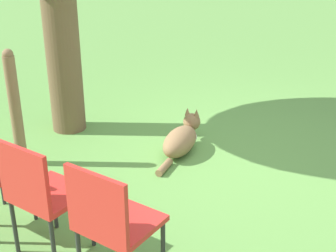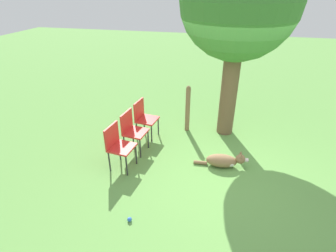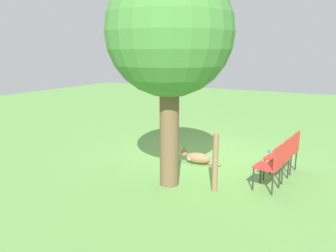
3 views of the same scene
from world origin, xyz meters
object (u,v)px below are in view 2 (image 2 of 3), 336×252
Objects in this scene: fence_post at (188,108)px; dog at (224,161)px; red_chair_2 at (144,116)px; red_chair_0 at (118,144)px; oak_tree at (240,2)px; red_chair_1 at (132,129)px; tennis_ball at (130,219)px.

dog is at bearing -53.35° from fence_post.
dog is 1.17× the size of red_chair_2.
fence_post reaches higher than red_chair_0.
red_chair_1 is at bearing -146.28° from oak_tree.
tennis_ball is (-1.31, -1.67, -0.10)m from dog.
red_chair_2 is 12.85× the size of tennis_ball.
oak_tree is at bearing 88.01° from dog.
oak_tree is at bearing 27.50° from red_chair_2.
oak_tree is 3.18m from red_chair_1.
dog is 2.04m from red_chair_0.
red_chair_0 is 1.46m from tennis_ball.
red_chair_0 is 1.00× the size of red_chair_2.
tennis_ball is at bearing -97.45° from fence_post.
dog is at bearing 51.72° from tennis_ball.
red_chair_2 reaches higher than tennis_ball.
dog is 1.94m from red_chair_1.
red_chair_1 is (-1.84, -1.23, -2.29)m from oak_tree.
red_chair_1 reaches higher than tennis_ball.
red_chair_2 is at bearing -149.79° from fence_post.
red_chair_2 is at bearing 91.54° from red_chair_1.
red_chair_0 is 0.59m from red_chair_1.
oak_tree is 58.58× the size of tennis_ball.
fence_post is at bearing 122.56° from dog.
red_chair_0 is (-1.02, -1.70, -0.05)m from fence_post.
oak_tree reaches higher than tennis_ball.
fence_post reaches higher than tennis_ball.
fence_post is 16.47× the size of tennis_ball.
red_chair_2 is (-1.78, -0.64, -2.29)m from oak_tree.
red_chair_1 reaches higher than dog.
tennis_ball is (-1.26, -3.04, -2.77)m from oak_tree.
red_chair_1 is 1.00× the size of red_chair_2.
fence_post is 2.99m from tennis_ball.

